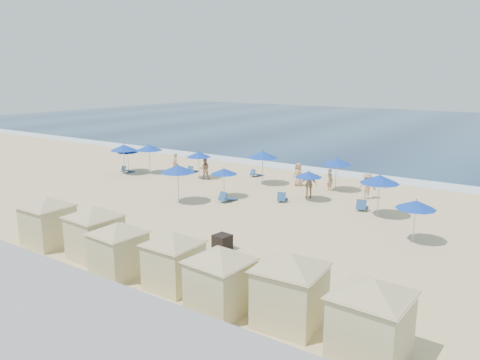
% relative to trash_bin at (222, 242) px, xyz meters
% --- Properties ---
extents(ground, '(160.00, 160.00, 0.00)m').
position_rel_trash_bin_xyz_m(ground, '(-4.37, 4.84, -0.39)').
color(ground, '#D7BE88').
rests_on(ground, ground).
extents(ocean, '(160.00, 80.00, 0.06)m').
position_rel_trash_bin_xyz_m(ocean, '(-4.37, 59.84, -0.36)').
color(ocean, '#0D254A').
rests_on(ocean, ground).
extents(surf_line, '(160.00, 2.50, 0.08)m').
position_rel_trash_bin_xyz_m(surf_line, '(-4.37, 20.34, -0.35)').
color(surf_line, white).
rests_on(surf_line, ground).
extents(seawall, '(160.00, 6.10, 1.22)m').
position_rel_trash_bin_xyz_m(seawall, '(-4.37, -8.66, 0.27)').
color(seawall, gray).
rests_on(seawall, ground).
extents(trash_bin, '(0.86, 0.86, 0.77)m').
position_rel_trash_bin_xyz_m(trash_bin, '(0.00, 0.00, 0.00)').
color(trash_bin, black).
rests_on(trash_bin, ground).
extents(cabana_0, '(4.48, 4.48, 2.81)m').
position_rel_trash_bin_xyz_m(cabana_0, '(-7.65, -4.47, 1.22)').
color(cabana_0, beige).
rests_on(cabana_0, ground).
extents(cabana_1, '(4.44, 4.44, 2.79)m').
position_rel_trash_bin_xyz_m(cabana_1, '(-4.34, -4.21, 1.21)').
color(cabana_1, beige).
rests_on(cabana_1, ground).
extents(cabana_2, '(4.15, 4.15, 2.61)m').
position_rel_trash_bin_xyz_m(cabana_2, '(-1.92, -4.90, 1.11)').
color(cabana_2, beige).
rests_on(cabana_2, ground).
extents(cabana_3, '(4.14, 4.14, 2.59)m').
position_rel_trash_bin_xyz_m(cabana_3, '(0.89, -4.46, 1.10)').
color(cabana_3, beige).
rests_on(cabana_3, ground).
extents(cabana_4, '(4.30, 4.30, 2.70)m').
position_rel_trash_bin_xyz_m(cabana_4, '(3.62, -4.95, 1.16)').
color(cabana_4, beige).
rests_on(cabana_4, ground).
extents(cabana_5, '(4.59, 4.59, 2.89)m').
position_rel_trash_bin_xyz_m(cabana_5, '(6.16, -4.32, 1.27)').
color(cabana_5, beige).
rests_on(cabana_5, ground).
extents(cabana_6, '(4.59, 4.59, 2.88)m').
position_rel_trash_bin_xyz_m(cabana_6, '(9.14, -4.71, 1.26)').
color(cabana_6, beige).
rests_on(cabana_6, ground).
extents(umbrella_0, '(1.94, 1.94, 2.21)m').
position_rel_trash_bin_xyz_m(umbrella_0, '(-18.39, 10.58, 1.53)').
color(umbrella_0, '#A5A8AD').
rests_on(umbrella_0, ground).
extents(umbrella_1, '(2.36, 2.36, 2.68)m').
position_rel_trash_bin_xyz_m(umbrella_1, '(-17.82, 9.65, 1.94)').
color(umbrella_1, '#A5A8AD').
rests_on(umbrella_1, ground).
extents(umbrella_2, '(2.31, 2.31, 2.63)m').
position_rel_trash_bin_xyz_m(umbrella_2, '(-16.24, 11.13, 1.90)').
color(umbrella_2, '#A5A8AD').
rests_on(umbrella_2, ground).
extents(umbrella_3, '(2.05, 2.05, 2.34)m').
position_rel_trash_bin_xyz_m(umbrella_3, '(-11.33, 11.94, 1.64)').
color(umbrella_3, '#A5A8AD').
rests_on(umbrella_3, ground).
extents(umbrella_4, '(1.90, 1.90, 2.17)m').
position_rel_trash_bin_xyz_m(umbrella_4, '(-5.96, 8.19, 1.49)').
color(umbrella_4, '#A5A8AD').
rests_on(umbrella_4, ground).
extents(umbrella_5, '(2.37, 2.37, 2.69)m').
position_rel_trash_bin_xyz_m(umbrella_5, '(-7.68, 5.34, 1.95)').
color(umbrella_5, '#A5A8AD').
rests_on(umbrella_5, ground).
extents(umbrella_6, '(2.41, 2.41, 2.75)m').
position_rel_trash_bin_xyz_m(umbrella_6, '(-5.85, 13.15, 2.00)').
color(umbrella_6, '#A5A8AD').
rests_on(umbrella_6, ground).
extents(umbrella_7, '(1.88, 1.88, 2.14)m').
position_rel_trash_bin_xyz_m(umbrella_7, '(-0.68, 10.75, 1.47)').
color(umbrella_7, '#A5A8AD').
rests_on(umbrella_7, ground).
extents(umbrella_8, '(2.26, 2.26, 2.57)m').
position_rel_trash_bin_xyz_m(umbrella_8, '(-0.23, 14.42, 1.84)').
color(umbrella_8, '#A5A8AD').
rests_on(umbrella_8, ground).
extents(umbrella_9, '(2.38, 2.38, 2.71)m').
position_rel_trash_bin_xyz_m(umbrella_9, '(4.50, 9.85, 1.96)').
color(umbrella_9, '#A5A8AD').
rests_on(umbrella_9, ground).
extents(umbrella_10, '(2.05, 2.05, 2.33)m').
position_rel_trash_bin_xyz_m(umbrella_10, '(7.51, 6.48, 1.64)').
color(umbrella_10, '#A5A8AD').
rests_on(umbrella_10, ground).
extents(beach_chair_0, '(0.66, 1.23, 0.65)m').
position_rel_trash_bin_xyz_m(beach_chair_0, '(-18.09, 10.07, -0.16)').
color(beach_chair_0, '#234C83').
rests_on(beach_chair_0, ground).
extents(beach_chair_1, '(0.62, 1.21, 0.65)m').
position_rel_trash_bin_xyz_m(beach_chair_1, '(-13.36, 13.44, -0.16)').
color(beach_chair_1, '#234C83').
rests_on(beach_chair_1, ground).
extents(beach_chair_2, '(0.97, 1.33, 0.67)m').
position_rel_trash_bin_xyz_m(beach_chair_2, '(-7.84, 15.28, -0.15)').
color(beach_chair_2, '#234C83').
rests_on(beach_chair_2, ground).
extents(beach_chair_3, '(0.87, 1.47, 0.76)m').
position_rel_trash_bin_xyz_m(beach_chair_3, '(-5.12, 7.35, -0.12)').
color(beach_chair_3, '#234C83').
rests_on(beach_chair_3, ground).
extents(beach_chair_4, '(1.01, 1.41, 0.71)m').
position_rel_trash_bin_xyz_m(beach_chair_4, '(-2.04, 9.60, -0.14)').
color(beach_chair_4, '#234C83').
rests_on(beach_chair_4, ground).
extents(beach_chair_5, '(0.91, 1.49, 0.76)m').
position_rel_trash_bin_xyz_m(beach_chair_5, '(3.20, 10.69, -0.12)').
color(beach_chair_5, '#234C83').
rests_on(beach_chair_5, ground).
extents(beachgoer_0, '(0.76, 0.63, 1.79)m').
position_rel_trash_bin_xyz_m(beachgoer_0, '(-14.32, 12.30, 0.51)').
color(beachgoer_0, tan).
rests_on(beachgoer_0, ground).
extents(beachgoer_1, '(1.07, 1.05, 1.74)m').
position_rel_trash_bin_xyz_m(beachgoer_1, '(-10.77, 12.00, 0.48)').
color(beachgoer_1, tan).
rests_on(beachgoer_1, ground).
extents(beachgoer_2, '(1.19, 0.78, 1.88)m').
position_rel_trash_bin_xyz_m(beachgoer_2, '(-1.04, 11.58, 0.56)').
color(beachgoer_2, tan).
rests_on(beachgoer_2, ground).
extents(beachgoer_3, '(1.37, 1.12, 1.85)m').
position_rel_trash_bin_xyz_m(beachgoer_3, '(2.49, 13.53, 0.54)').
color(beachgoer_3, tan).
rests_on(beachgoer_3, ground).
extents(beachgoer_4, '(1.03, 0.83, 1.82)m').
position_rel_trash_bin_xyz_m(beachgoer_4, '(-3.27, 14.25, 0.52)').
color(beachgoer_4, tan).
rests_on(beachgoer_4, ground).
extents(beachgoer_5, '(0.72, 0.64, 1.65)m').
position_rel_trash_bin_xyz_m(beachgoer_5, '(-0.61, 14.26, 0.44)').
color(beachgoer_5, tan).
rests_on(beachgoer_5, ground).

